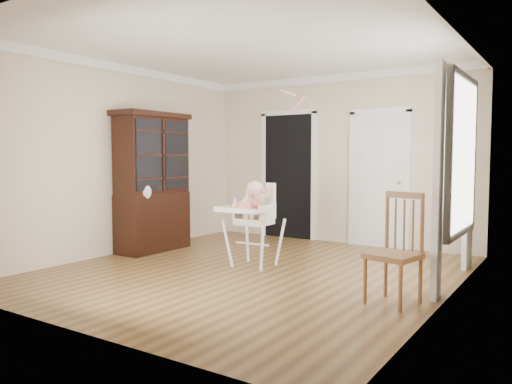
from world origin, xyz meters
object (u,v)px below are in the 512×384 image
Objects in this scene: sippy_cup at (235,202)px; dining_chair at (395,252)px; cake at (245,205)px; china_cabinet at (153,182)px; high_chair at (254,214)px.

sippy_cup is 0.16× the size of dining_chair.
sippy_cup is at bearing 145.38° from cake.
cake is at bearing -10.70° from china_cabinet.
high_chair reaches higher than sippy_cup.
high_chair is at bearing -2.43° from china_cabinet.
high_chair is at bearing 174.77° from dining_chair.
high_chair reaches higher than dining_chair.
cake is 1.94m from china_cabinet.
china_cabinet reaches higher than cake.
dining_chair is (1.96, -0.35, -0.31)m from cake.
cake is 0.11× the size of china_cabinet.
cake is at bearing -82.27° from high_chair.
dining_chair reaches higher than cake.
cake is 2.01m from dining_chair.
china_cabinet is (-1.89, 0.36, 0.22)m from cake.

